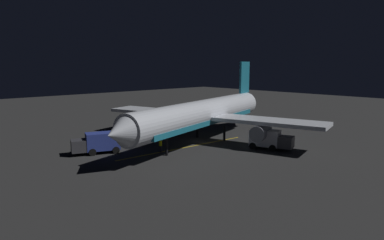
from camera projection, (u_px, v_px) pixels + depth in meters
The scene contains 9 objects.
ground_plane at pixel (202, 143), 51.44m from camera, with size 180.00×180.00×0.20m, color #282828.
apron_guide_stripe at pixel (185, 147), 48.17m from camera, with size 0.24×21.17×0.01m, color gold.
airliner at pixel (204, 114), 51.31m from camera, with size 34.42×38.56×11.70m.
baggage_truck at pixel (98, 143), 44.84m from camera, with size 3.99×6.30×2.65m.
catering_truck at pixel (269, 140), 46.99m from camera, with size 6.00×3.84×2.58m.
ground_crew_worker at pixel (160, 145), 45.50m from camera, with size 0.40×0.40×1.74m.
traffic_cone_near_left at pixel (127, 138), 52.79m from camera, with size 0.50×0.50×0.55m.
traffic_cone_near_right at pixel (123, 142), 50.47m from camera, with size 0.50×0.50×0.55m.
traffic_cone_under_wing at pixel (151, 137), 53.94m from camera, with size 0.50×0.50×0.55m.
Camera 1 is at (-35.77, 35.36, 11.29)m, focal length 32.97 mm.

